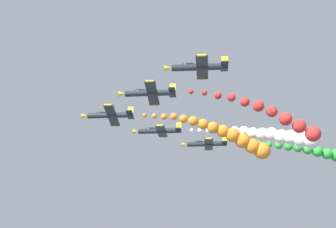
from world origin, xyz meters
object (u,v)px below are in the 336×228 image
object	(u,v)px
airplane_left_inner	(149,93)
airplane_right_inner	(159,131)
airplane_left_outer	(199,67)
airplane_lead	(109,115)
airplane_right_outer	(206,144)

from	to	relation	value
airplane_left_inner	airplane_right_inner	distance (m)	19.52
airplane_left_outer	airplane_left_inner	bearing A→B (deg)	42.04
airplane_lead	airplane_left_outer	xyz separation A→B (m)	(-20.87, -18.25, -0.34)
airplane_right_inner	airplane_left_outer	bearing A→B (deg)	-162.92
airplane_right_inner	airplane_left_outer	distance (m)	30.98
airplane_left_outer	airplane_right_outer	distance (m)	39.94
airplane_left_inner	airplane_right_outer	distance (m)	31.46
airplane_right_inner	airplane_left_outer	xyz separation A→B (m)	(-29.62, -9.10, 0.07)
airplane_right_outer	airplane_left_outer	bearing A→B (deg)	178.76
airplane_left_inner	airplane_left_outer	xyz separation A→B (m)	(-10.10, -9.11, -0.15)
airplane_lead	airplane_left_inner	size ratio (longest dim) A/B	1.00
airplane_lead	airplane_right_outer	distance (m)	27.00
airplane_left_inner	airplane_right_outer	size ratio (longest dim) A/B	1.00
airplane_right_inner	airplane_lead	bearing A→B (deg)	133.71
airplane_lead	airplane_right_outer	bearing A→B (deg)	-45.08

